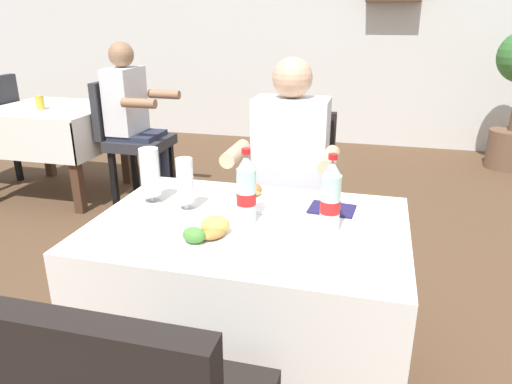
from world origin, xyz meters
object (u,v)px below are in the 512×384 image
at_px(plate_near_camera, 209,234).
at_px(beer_glass_middle, 185,184).
at_px(cola_bottle_secondary, 246,190).
at_px(background_chair_right, 130,134).
at_px(chair_far_diner_seat, 289,195).
at_px(background_patron, 133,115).
at_px(background_table_tumbler, 40,102).
at_px(napkin_cutlery_set, 332,209).
at_px(seated_diner_far, 288,173).
at_px(main_dining_table, 249,266).
at_px(cola_bottle_primary, 331,198).
at_px(background_dining_table, 56,129).
at_px(beer_glass_left, 150,174).
at_px(plate_far_diner, 255,196).

xyz_separation_m(plate_near_camera, beer_glass_middle, (-0.18, 0.23, 0.08)).
bearing_deg(cola_bottle_secondary, background_chair_right, 129.12).
height_order(chair_far_diner_seat, background_patron, background_patron).
bearing_deg(plate_near_camera, background_table_tumbler, 138.04).
bearing_deg(napkin_cutlery_set, seated_diner_far, 118.52).
distance_m(seated_diner_far, background_patron, 1.85).
relative_size(main_dining_table, plate_near_camera, 4.78).
xyz_separation_m(plate_near_camera, cola_bottle_primary, (0.37, 0.18, 0.09)).
bearing_deg(main_dining_table, cola_bottle_secondary, 151.02).
bearing_deg(main_dining_table, chair_far_diner_seat, 90.00).
relative_size(seated_diner_far, background_table_tumbler, 11.45).
bearing_deg(background_dining_table, seated_diner_far, -27.80).
relative_size(napkin_cutlery_set, background_dining_table, 0.21).
distance_m(beer_glass_middle, background_table_tumbler, 2.54).
distance_m(napkin_cutlery_set, background_patron, 2.37).
distance_m(cola_bottle_secondary, background_dining_table, 2.84).
xyz_separation_m(cola_bottle_secondary, background_patron, (-1.43, 1.82, -0.15)).
relative_size(main_dining_table, beer_glass_left, 5.04).
xyz_separation_m(beer_glass_left, beer_glass_middle, (0.16, -0.04, -0.01)).
distance_m(plate_far_diner, background_chair_right, 2.18).
distance_m(chair_far_diner_seat, cola_bottle_secondary, 0.84).
relative_size(seated_diner_far, plate_near_camera, 5.40).
bearing_deg(beer_glass_middle, background_chair_right, 124.71).
bearing_deg(napkin_cutlery_set, main_dining_table, -145.44).
relative_size(main_dining_table, napkin_cutlery_set, 5.77).
distance_m(main_dining_table, plate_far_diner, 0.29).
relative_size(plate_near_camera, background_patron, 0.19).
height_order(cola_bottle_secondary, background_table_tumbler, cola_bottle_secondary).
distance_m(plate_far_diner, cola_bottle_secondary, 0.23).
bearing_deg(plate_far_diner, background_chair_right, 132.09).
bearing_deg(background_table_tumbler, background_patron, 8.87).
bearing_deg(plate_far_diner, napkin_cutlery_set, -4.19).
bearing_deg(cola_bottle_secondary, beer_glass_middle, 169.96).
bearing_deg(background_patron, plate_far_diner, -48.88).
xyz_separation_m(main_dining_table, cola_bottle_primary, (0.28, 0.00, 0.30)).
bearing_deg(chair_far_diner_seat, napkin_cutlery_set, -65.11).
bearing_deg(cola_bottle_secondary, plate_far_diner, 96.39).
bearing_deg(cola_bottle_primary, background_patron, 133.42).
height_order(plate_near_camera, cola_bottle_secondary, cola_bottle_secondary).
bearing_deg(cola_bottle_secondary, chair_far_diner_seat, 89.22).
xyz_separation_m(seated_diner_far, background_chair_right, (-1.50, 1.15, -0.16)).
height_order(beer_glass_left, background_patron, background_patron).
bearing_deg(seated_diner_far, napkin_cutlery_set, -61.48).
bearing_deg(background_chair_right, cola_bottle_primary, -45.78).
bearing_deg(background_table_tumbler, beer_glass_left, -42.55).
xyz_separation_m(main_dining_table, beer_glass_middle, (-0.26, 0.05, 0.28)).
bearing_deg(beer_glass_left, napkin_cutlery_set, 8.13).
xyz_separation_m(main_dining_table, plate_far_diner, (-0.03, 0.21, 0.19)).
bearing_deg(main_dining_table, cola_bottle_primary, 0.15).
bearing_deg(background_chair_right, main_dining_table, -50.77).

